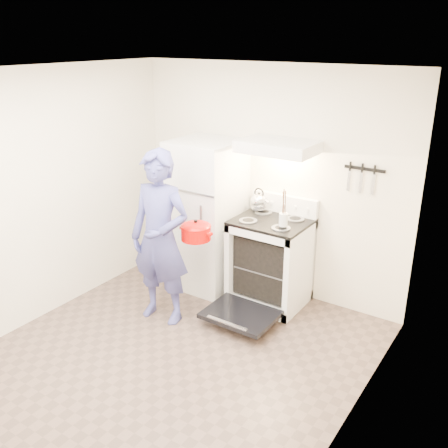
% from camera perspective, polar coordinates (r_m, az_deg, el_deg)
% --- Properties ---
extents(floor, '(3.60, 3.60, 0.00)m').
position_cam_1_polar(floor, '(4.68, -6.53, -15.36)').
color(floor, brown).
rests_on(floor, ground).
extents(back_wall, '(3.20, 0.02, 2.50)m').
position_cam_1_polar(back_wall, '(5.48, 5.10, 4.83)').
color(back_wall, '#EFE5C8').
rests_on(back_wall, ground).
extents(refrigerator, '(0.70, 0.70, 1.70)m').
position_cam_1_polar(refrigerator, '(5.62, -1.95, 1.00)').
color(refrigerator, white).
rests_on(refrigerator, floor).
extents(stove_body, '(0.76, 0.65, 0.92)m').
position_cam_1_polar(stove_body, '(5.39, 5.30, -4.46)').
color(stove_body, white).
rests_on(stove_body, floor).
extents(cooktop, '(0.76, 0.65, 0.03)m').
position_cam_1_polar(cooktop, '(5.20, 5.48, 0.27)').
color(cooktop, black).
rests_on(cooktop, stove_body).
extents(backsplash, '(0.76, 0.07, 0.20)m').
position_cam_1_polar(backsplash, '(5.41, 6.96, 2.30)').
color(backsplash, white).
rests_on(backsplash, cooktop).
extents(oven_door, '(0.70, 0.54, 0.04)m').
position_cam_1_polar(oven_door, '(5.09, 1.90, -10.28)').
color(oven_door, black).
rests_on(oven_door, floor).
extents(oven_rack, '(0.60, 0.52, 0.01)m').
position_cam_1_polar(oven_rack, '(5.40, 5.30, -4.65)').
color(oven_rack, slate).
rests_on(oven_rack, stove_body).
extents(range_hood, '(0.76, 0.50, 0.12)m').
position_cam_1_polar(range_hood, '(5.05, 6.19, 8.78)').
color(range_hood, white).
rests_on(range_hood, back_wall).
extents(knife_strip, '(0.40, 0.02, 0.03)m').
position_cam_1_polar(knife_strip, '(4.99, 15.79, 6.08)').
color(knife_strip, black).
rests_on(knife_strip, back_wall).
extents(pizza_stone, '(0.36, 0.36, 0.02)m').
position_cam_1_polar(pizza_stone, '(5.42, 6.10, -4.40)').
color(pizza_stone, '#89664F').
rests_on(pizza_stone, oven_rack).
extents(tea_kettle, '(0.21, 0.18, 0.26)m').
position_cam_1_polar(tea_kettle, '(5.41, 4.00, 2.78)').
color(tea_kettle, silver).
rests_on(tea_kettle, cooktop).
extents(utensil_jar, '(0.11, 0.11, 0.13)m').
position_cam_1_polar(utensil_jar, '(4.96, 6.81, 0.51)').
color(utensil_jar, silver).
rests_on(utensil_jar, cooktop).
extents(person, '(0.69, 0.50, 1.77)m').
position_cam_1_polar(person, '(4.94, -7.29, -1.63)').
color(person, navy).
rests_on(person, floor).
extents(dutch_oven, '(0.37, 0.30, 0.24)m').
position_cam_1_polar(dutch_oven, '(4.92, -3.23, -1.01)').
color(dutch_oven, '#BD0400').
rests_on(dutch_oven, person).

